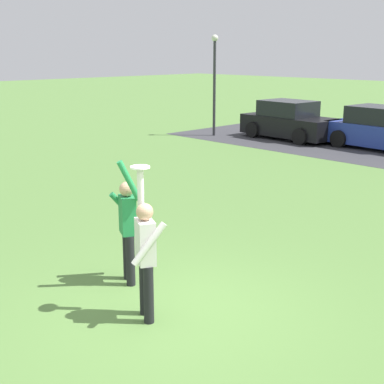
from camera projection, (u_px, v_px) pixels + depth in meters
ground_plane at (175, 312)px, 7.65m from camera, size 120.00×120.00×0.00m
person_catcher at (146, 251)px, 7.24m from camera, size 0.58×0.51×2.08m
person_defender at (128, 223)px, 8.41m from camera, size 0.64×0.60×2.04m
frisbee_disc at (140, 167)px, 7.17m from camera, size 0.27×0.27×0.02m
parked_car_black at (289, 122)px, 22.62m from camera, size 4.21×2.24×1.59m
parked_car_blue at (381, 130)px, 20.25m from camera, size 4.21×2.24×1.59m
lamppost_by_lot at (214, 75)px, 23.01m from camera, size 0.28×0.28×4.26m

